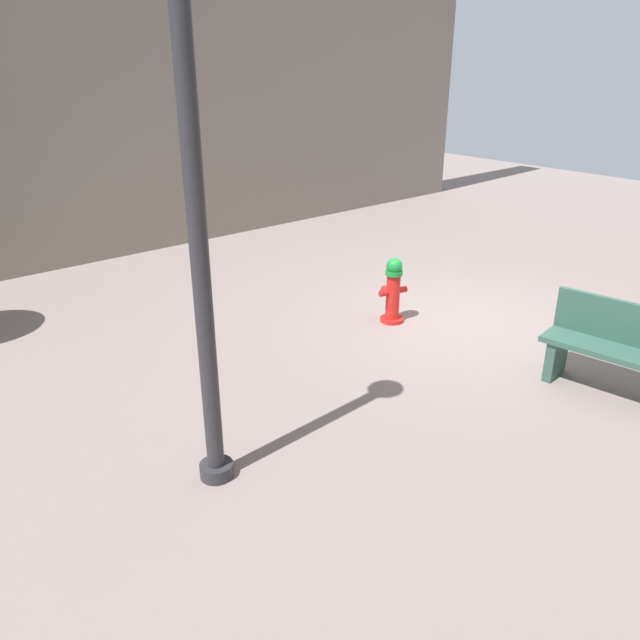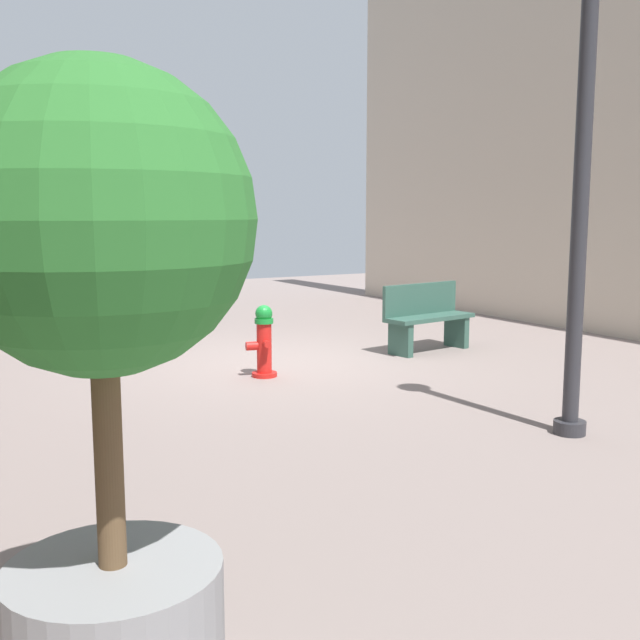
# 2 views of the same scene
# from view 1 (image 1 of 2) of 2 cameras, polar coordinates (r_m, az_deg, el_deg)

# --- Properties ---
(ground_plane) EXTENTS (23.40, 23.40, 0.00)m
(ground_plane) POSITION_cam_1_polar(r_m,az_deg,el_deg) (8.39, 12.66, 0.05)
(ground_plane) COLOR gray
(fire_hydrant) EXTENTS (0.38, 0.41, 0.86)m
(fire_hydrant) POSITION_cam_1_polar(r_m,az_deg,el_deg) (8.04, 6.72, 2.73)
(fire_hydrant) COLOR red
(fire_hydrant) RESTS_ON ground_plane
(bench_near) EXTENTS (1.46, 0.64, 0.95)m
(bench_near) POSITION_cam_1_polar(r_m,az_deg,el_deg) (6.95, 25.67, -2.43)
(bench_near) COLOR #33594C
(bench_near) RESTS_ON ground_plane
(street_lamp) EXTENTS (0.36, 0.36, 4.16)m
(street_lamp) POSITION_cam_1_polar(r_m,az_deg,el_deg) (4.36, -11.70, 14.11)
(street_lamp) COLOR #2D2D33
(street_lamp) RESTS_ON ground_plane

